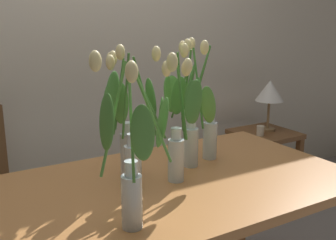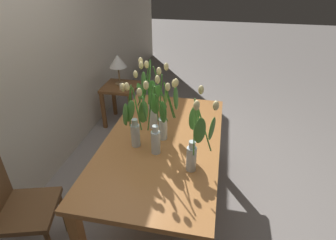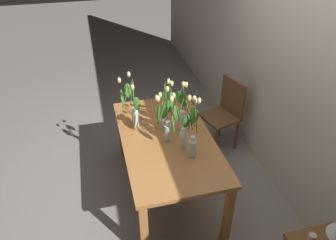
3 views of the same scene
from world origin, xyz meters
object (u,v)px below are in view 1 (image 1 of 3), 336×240
tulip_vase_1 (122,128)px  tulip_vase_4 (134,165)px  tulip_vase_0 (204,120)px  tulip_vase_2 (181,131)px  tulip_vase_3 (188,121)px  tulip_vase_5 (137,136)px  table_lamp (270,92)px  pillar_candle (260,131)px  dining_table (168,202)px  side_table (264,146)px

tulip_vase_1 → tulip_vase_4: 0.49m
tulip_vase_0 → tulip_vase_2: 0.31m
tulip_vase_0 → tulip_vase_3: bearing=-162.8°
tulip_vase_5 → table_lamp: (1.57, 0.87, -0.10)m
tulip_vase_5 → pillar_candle: size_ratio=7.61×
tulip_vase_4 → tulip_vase_5: size_ratio=1.01×
dining_table → tulip_vase_0: size_ratio=2.76×
tulip_vase_5 → pillar_candle: tulip_vase_5 is taller
tulip_vase_4 → side_table: tulip_vase_4 is taller
tulip_vase_3 → tulip_vase_1: bearing=170.6°
dining_table → table_lamp: bearing=31.7°
tulip_vase_1 → tulip_vase_5: tulip_vase_5 is taller
dining_table → tulip_vase_5: tulip_vase_5 is taller
pillar_candle → tulip_vase_4: bearing=-145.2°
tulip_vase_1 → tulip_vase_2: bearing=-48.2°
tulip_vase_2 → table_lamp: size_ratio=1.43×
tulip_vase_3 → table_lamp: tulip_vase_3 is taller
table_lamp → tulip_vase_5: bearing=-150.9°
table_lamp → tulip_vase_4: bearing=-145.8°
tulip_vase_3 → side_table: 1.51m
dining_table → tulip_vase_0: (0.30, 0.16, 0.29)m
tulip_vase_3 → table_lamp: (1.26, 0.76, -0.10)m
side_table → table_lamp: table_lamp is taller
tulip_vase_5 → pillar_candle: (1.42, 0.79, -0.37)m
side_table → tulip_vase_0: bearing=-147.1°
tulip_vase_2 → tulip_vase_0: bearing=36.1°
tulip_vase_3 → tulip_vase_5: tulip_vase_3 is taller
tulip_vase_5 → dining_table: bearing=-7.9°
tulip_vase_2 → tulip_vase_4: bearing=-141.7°
tulip_vase_1 → tulip_vase_2: size_ratio=0.94×
dining_table → tulip_vase_5: size_ratio=2.80×
tulip_vase_1 → table_lamp: bearing=24.5°
tulip_vase_0 → tulip_vase_5: tulip_vase_0 is taller
tulip_vase_3 → side_table: bearing=31.6°
side_table → pillar_candle: (-0.11, -0.06, 0.16)m
tulip_vase_2 → tulip_vase_5: bearing=168.5°
dining_table → tulip_vase_1: bearing=125.1°
tulip_vase_1 → side_table: bearing=24.5°
tulip_vase_4 → table_lamp: size_ratio=1.46×
table_lamp → side_table: bearing=-156.2°
tulip_vase_2 → side_table: tulip_vase_2 is taller
table_lamp → pillar_candle: size_ratio=5.31×
side_table → table_lamp: size_ratio=1.38×
tulip_vase_5 → tulip_vase_0: bearing=18.7°
tulip_vase_4 → table_lamp: (1.73, 1.18, -0.11)m
tulip_vase_3 → tulip_vase_2: bearing=-132.5°
tulip_vase_2 → table_lamp: 1.66m
tulip_vase_1 → tulip_vase_4: tulip_vase_4 is taller
tulip_vase_1 → tulip_vase_5: bearing=-91.3°
dining_table → tulip_vase_2: 0.31m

